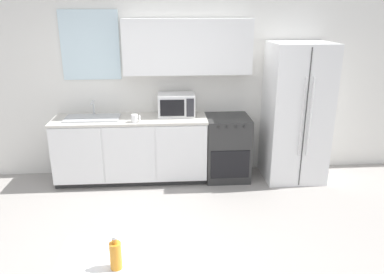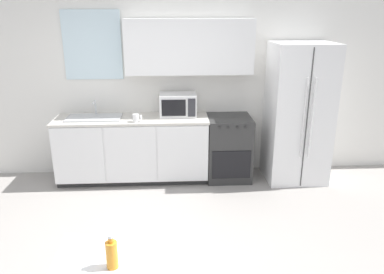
# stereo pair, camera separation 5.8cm
# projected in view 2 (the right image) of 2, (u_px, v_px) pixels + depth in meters

# --- Properties ---
(ground_plane) EXTENTS (12.00, 12.00, 0.00)m
(ground_plane) POSITION_uv_depth(u_px,v_px,m) (156.00, 257.00, 3.63)
(ground_plane) COLOR gray
(wall_back) EXTENTS (12.00, 0.38, 2.70)m
(wall_back) POSITION_uv_depth(u_px,v_px,m) (162.00, 75.00, 5.17)
(wall_back) COLOR silver
(wall_back) RESTS_ON ground_plane
(kitchen_counter) EXTENTS (2.06, 0.62, 0.90)m
(kitchen_counter) POSITION_uv_depth(u_px,v_px,m) (133.00, 149.00, 5.18)
(kitchen_counter) COLOR #333333
(kitchen_counter) RESTS_ON ground_plane
(oven_range) EXTENTS (0.60, 0.62, 0.89)m
(oven_range) POSITION_uv_depth(u_px,v_px,m) (228.00, 148.00, 5.25)
(oven_range) COLOR #2D2D2D
(oven_range) RESTS_ON ground_plane
(refrigerator) EXTENTS (0.80, 0.75, 1.89)m
(refrigerator) POSITION_uv_depth(u_px,v_px,m) (298.00, 113.00, 5.09)
(refrigerator) COLOR white
(refrigerator) RESTS_ON ground_plane
(kitchen_sink) EXTENTS (0.72, 0.38, 0.21)m
(kitchen_sink) POSITION_uv_depth(u_px,v_px,m) (94.00, 117.00, 5.01)
(kitchen_sink) COLOR #B7BABC
(kitchen_sink) RESTS_ON kitchen_counter
(microwave) EXTENTS (0.50, 0.37, 0.30)m
(microwave) POSITION_uv_depth(u_px,v_px,m) (178.00, 105.00, 5.10)
(microwave) COLOR silver
(microwave) RESTS_ON kitchen_counter
(coffee_mug) EXTENTS (0.12, 0.08, 0.10)m
(coffee_mug) POSITION_uv_depth(u_px,v_px,m) (137.00, 118.00, 4.83)
(coffee_mug) COLOR white
(coffee_mug) RESTS_ON kitchen_counter
(drink_bottle) EXTENTS (0.08, 0.08, 0.24)m
(drink_bottle) POSITION_uv_depth(u_px,v_px,m) (112.00, 254.00, 2.35)
(drink_bottle) COLOR orange
(drink_bottle) RESTS_ON dining_table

